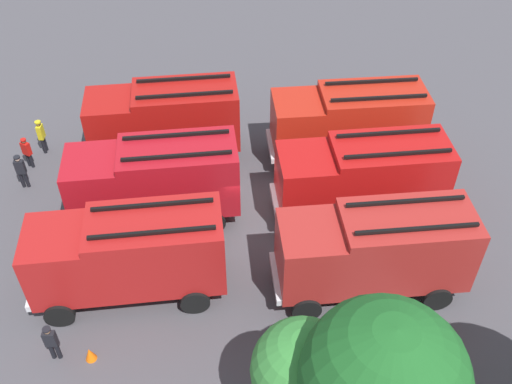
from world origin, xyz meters
TOP-DOWN VIEW (x-y plane):
  - ground_plane at (0.00, 0.00)m, footprint 50.84×50.84m
  - fire_truck_0 at (-4.33, -4.12)m, footprint 7.40×3.30m
  - fire_truck_1 at (4.31, -4.35)m, footprint 7.44×3.44m
  - fire_truck_2 at (-4.45, -0.14)m, footprint 7.42×3.37m
  - fire_truck_3 at (4.21, 0.01)m, footprint 7.44×3.44m
  - fire_truck_4 at (-4.36, 3.95)m, footprint 7.41×3.33m
  - fire_truck_5 at (4.63, 4.14)m, footprint 7.44×3.45m
  - firefighter_0 at (10.85, -3.42)m, footprint 0.48×0.42m
  - firefighter_1 at (10.45, -4.58)m, footprint 0.29×0.42m
  - firefighter_2 at (6.96, 7.07)m, footprint 0.42×0.28m
  - firefighter_3 at (-5.70, 1.72)m, footprint 0.46×0.32m
  - firefighter_4 at (10.66, -1.93)m, footprint 0.43×0.29m
  - tree_2 at (-3.22, 10.63)m, footprint 4.39×4.39m
  - tree_3 at (-1.34, 9.49)m, footprint 3.04×3.04m
  - traffic_cone_0 at (3.42, -2.26)m, footprint 0.39×0.39m
  - traffic_cone_1 at (6.56, -1.77)m, footprint 0.40×0.40m
  - traffic_cone_2 at (5.76, 7.14)m, footprint 0.40×0.40m

SIDE VIEW (x-z plane):
  - ground_plane at x=0.00m, z-range 0.00..0.00m
  - traffic_cone_0 at x=3.42m, z-range 0.00..0.56m
  - traffic_cone_2 at x=5.76m, z-range 0.00..0.57m
  - traffic_cone_1 at x=6.56m, z-range 0.00..0.57m
  - firefighter_0 at x=10.85m, z-range 0.09..1.71m
  - firefighter_3 at x=-5.70m, z-range 0.09..1.75m
  - firefighter_2 at x=6.96m, z-range 0.10..1.79m
  - firefighter_4 at x=10.66m, z-range 0.11..1.89m
  - firefighter_1 at x=10.45m, z-range 0.12..1.92m
  - fire_truck_0 at x=-4.33m, z-range 0.21..4.09m
  - fire_truck_1 at x=4.31m, z-range 0.21..4.09m
  - fire_truck_2 at x=-4.45m, z-range 0.21..4.09m
  - fire_truck_3 at x=4.21m, z-range 0.21..4.09m
  - fire_truck_4 at x=-4.36m, z-range 0.21..4.09m
  - fire_truck_5 at x=4.63m, z-range 0.21..4.09m
  - tree_3 at x=-1.34m, z-range 0.81..5.53m
  - tree_2 at x=-3.22m, z-range 1.18..7.98m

